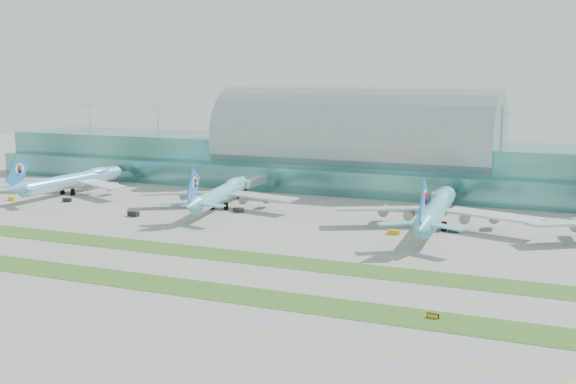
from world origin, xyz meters
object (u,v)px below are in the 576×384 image
at_px(airliner_b, 222,192).
at_px(airliner_c, 437,208).
at_px(airliner_a, 74,180).
at_px(terminal, 356,154).
at_px(taxiway_sign_east, 433,316).

distance_m(airliner_b, airliner_c, 79.00).
distance_m(airliner_a, airliner_c, 149.99).
height_order(terminal, airliner_c, terminal).
distance_m(airliner_a, airliner_b, 70.99).
distance_m(terminal, airliner_a, 117.89).
relative_size(airliner_a, airliner_c, 0.92).
bearing_deg(airliner_b, airliner_a, 166.52).
xyz_separation_m(terminal, airliner_b, (-29.71, -65.27, -8.55)).
relative_size(terminal, airliner_c, 4.62).
bearing_deg(airliner_b, airliner_c, -12.84).
bearing_deg(terminal, airliner_c, -54.60).
height_order(terminal, taxiway_sign_east, terminal).
xyz_separation_m(airliner_a, airliner_c, (149.76, -8.28, 0.52)).
bearing_deg(airliner_a, terminal, 32.97).
bearing_deg(airliner_c, airliner_a, 172.01).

